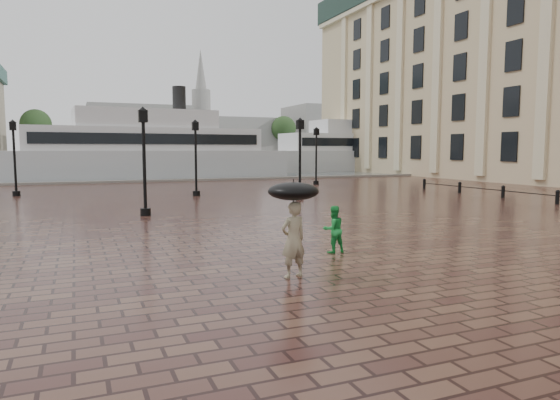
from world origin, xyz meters
The scene contains 13 objects.
ground centered at (0.00, 0.00, 0.00)m, with size 300.00×300.00×0.00m, color #391D1A.
harbour_water centered at (0.00, 92.00, 0.00)m, with size 240.00×240.00×0.00m, color #414B4F.
quay_edge centered at (0.00, 32.00, 0.00)m, with size 80.00×0.60×0.30m, color slate.
far_shore centered at (0.00, 160.00, 1.00)m, with size 300.00×60.00×2.00m, color #4C4C47.
distant_skyline centered at (48.14, 150.00, 9.45)m, with size 102.50×22.00×33.00m.
far_trees centered at (0.00, 138.00, 9.42)m, with size 188.00×8.00×13.50m.
bollard_row centered at (14.00, 6.50, 0.40)m, with size 0.22×21.22×0.73m.
street_lamps centered at (-1.60, 17.60, 2.33)m, with size 21.44×14.44×4.40m.
adult_pedestrian centered at (-4.38, -1.76, 0.83)m, with size 0.61×0.40×1.67m, color gray.
child_pedestrian centered at (-2.32, 0.22, 0.64)m, with size 0.62×0.48×1.27m, color green.
ferry_near centered at (-2.03, 39.23, 2.73)m, with size 28.02×8.34×9.07m.
ferry_far centered at (26.88, 46.60, 2.69)m, with size 27.56×7.92×8.94m.
umbrella centered at (-4.38, -1.76, 1.88)m, with size 1.10×1.10×1.13m.
Camera 1 is at (-8.68, -11.49, 2.78)m, focal length 32.00 mm.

